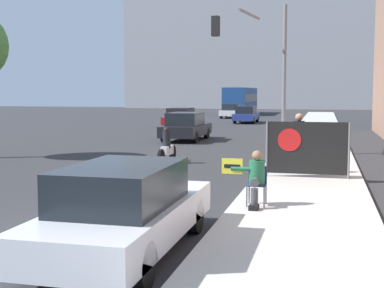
# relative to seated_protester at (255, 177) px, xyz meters

# --- Properties ---
(ground_plane) EXTENTS (160.00, 160.00, 0.00)m
(ground_plane) POSITION_rel_seated_protester_xyz_m (-2.57, -2.74, -0.77)
(ground_plane) COLOR #303033
(sidewalk_curb) EXTENTS (3.07, 90.00, 0.13)m
(sidewalk_curb) POSITION_rel_seated_protester_xyz_m (0.99, 12.26, -0.71)
(sidewalk_curb) COLOR beige
(sidewalk_curb) RESTS_ON ground_plane
(building_backdrop_far) EXTENTS (52.00, 12.00, 22.02)m
(building_backdrop_far) POSITION_rel_seated_protester_xyz_m (-4.57, 77.50, 10.24)
(building_backdrop_far) COLOR #99999E
(building_backdrop_far) RESTS_ON ground_plane
(seated_protester) EXTENTS (0.96, 0.77, 1.20)m
(seated_protester) POSITION_rel_seated_protester_xyz_m (0.00, 0.00, 0.00)
(seated_protester) COLOR #474C56
(seated_protester) RESTS_ON sidewalk_curb
(pedestrian_behind) EXTENTS (0.34, 0.34, 1.82)m
(pedestrian_behind) POSITION_rel_seated_protester_xyz_m (0.68, 5.02, 0.29)
(pedestrian_behind) COLOR #334775
(pedestrian_behind) RESTS_ON sidewalk_curb
(protest_banner) EXTENTS (2.37, 0.06, 1.61)m
(protest_banner) POSITION_rel_seated_protester_xyz_m (0.94, 4.24, 0.21)
(protest_banner) COLOR slate
(protest_banner) RESTS_ON sidewalk_curb
(traffic_light_pole) EXTENTS (3.18, 2.95, 5.95)m
(traffic_light_pole) POSITION_rel_seated_protester_xyz_m (-1.29, 10.89, 3.37)
(traffic_light_pole) COLOR slate
(traffic_light_pole) RESTS_ON sidewalk_curb
(parked_car_curbside) EXTENTS (1.75, 4.68, 1.45)m
(parked_car_curbside) POSITION_rel_seated_protester_xyz_m (-1.63, -3.51, -0.05)
(parked_car_curbside) COLOR silver
(parked_car_curbside) RESTS_ON ground_plane
(car_on_road_nearest) EXTENTS (1.86, 4.51, 1.51)m
(car_on_road_nearest) POSITION_rel_seated_protester_xyz_m (-5.79, 16.32, -0.03)
(car_on_road_nearest) COLOR black
(car_on_road_nearest) RESTS_ON ground_plane
(car_on_road_midblock) EXTENTS (1.78, 4.64, 1.44)m
(car_on_road_midblock) POSITION_rel_seated_protester_xyz_m (-8.90, 26.88, -0.05)
(car_on_road_midblock) COLOR maroon
(car_on_road_midblock) RESTS_ON ground_plane
(car_on_road_distant) EXTENTS (1.71, 4.62, 1.43)m
(car_on_road_distant) POSITION_rel_seated_protester_xyz_m (-5.00, 33.60, -0.06)
(car_on_road_distant) COLOR navy
(car_on_road_distant) RESTS_ON ground_plane
(car_on_road_far_lane) EXTENTS (1.84, 4.32, 1.41)m
(car_on_road_far_lane) POSITION_rel_seated_protester_xyz_m (-7.67, 41.88, -0.06)
(car_on_road_far_lane) COLOR silver
(car_on_road_far_lane) RESTS_ON ground_plane
(city_bus_on_road) EXTENTS (2.51, 11.27, 3.11)m
(city_bus_on_road) POSITION_rel_seated_protester_xyz_m (-8.25, 51.66, 1.02)
(city_bus_on_road) COLOR navy
(city_bus_on_road) RESTS_ON ground_plane
(motorcycle_on_road) EXTENTS (0.28, 2.08, 1.34)m
(motorcycle_on_road) POSITION_rel_seated_protester_xyz_m (-4.10, 7.10, -0.21)
(motorcycle_on_road) COLOR silver
(motorcycle_on_road) RESTS_ON ground_plane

